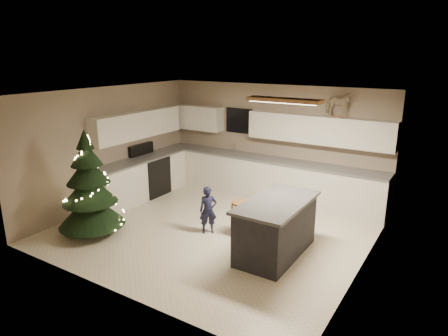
{
  "coord_description": "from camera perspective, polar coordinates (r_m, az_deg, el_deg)",
  "views": [
    {
      "loc": [
        3.92,
        -5.89,
        3.26
      ],
      "look_at": [
        0.0,
        0.35,
        1.15
      ],
      "focal_mm": 32.0,
      "sensor_mm": 36.0,
      "label": 1
    }
  ],
  "objects": [
    {
      "name": "island",
      "position": [
        6.77,
        7.43,
        -8.41
      ],
      "size": [
        0.9,
        1.7,
        0.95
      ],
      "color": "black",
      "rests_on": "ground_plane"
    },
    {
      "name": "christmas_tree",
      "position": [
        7.74,
        -18.65,
        -3.29
      ],
      "size": [
        1.25,
        1.2,
        1.99
      ],
      "rotation": [
        0.0,
        0.0,
        0.21
      ],
      "color": "#3F2816",
      "rests_on": "ground_plane"
    },
    {
      "name": "room_shell",
      "position": [
        7.22,
        -1.32,
        3.9
      ],
      "size": [
        5.52,
        5.02,
        2.61
      ],
      "color": "gray",
      "rests_on": "ground_plane"
    },
    {
      "name": "rocking_horse",
      "position": [
        8.61,
        15.96,
        8.79
      ],
      "size": [
        0.63,
        0.36,
        0.53
      ],
      "rotation": [
        0.0,
        0.0,
        1.41
      ],
      "color": "brown",
      "rests_on": "cabinetry"
    },
    {
      "name": "ground_plane",
      "position": [
        7.79,
        -1.38,
        -8.77
      ],
      "size": [
        5.5,
        5.5,
        0.0
      ],
      "primitive_type": "plane",
      "color": "beige"
    },
    {
      "name": "bar_stool",
      "position": [
        7.42,
        2.41,
        -6.01
      ],
      "size": [
        0.34,
        0.34,
        0.64
      ],
      "rotation": [
        0.0,
        0.0,
        -0.36
      ],
      "color": "brown",
      "rests_on": "ground_plane"
    },
    {
      "name": "cabinetry",
      "position": [
        9.29,
        -0.5,
        0.37
      ],
      "size": [
        5.5,
        3.2,
        2.0
      ],
      "color": "white",
      "rests_on": "ground_plane"
    },
    {
      "name": "toddler",
      "position": [
        7.5,
        -2.28,
        -6.05
      ],
      "size": [
        0.39,
        0.38,
        0.9
      ],
      "primitive_type": "imported",
      "rotation": [
        0.0,
        0.0,
        0.72
      ],
      "color": "black",
      "rests_on": "ground_plane"
    }
  ]
}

